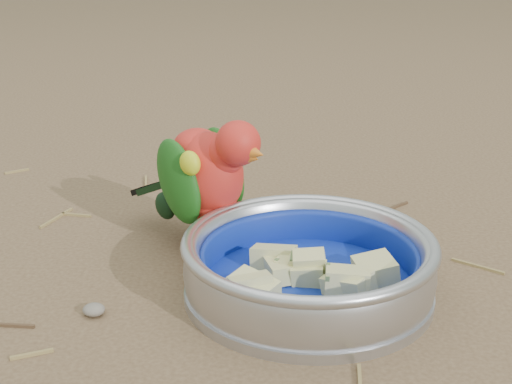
# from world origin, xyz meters

# --- Properties ---
(ground) EXTENTS (60.00, 60.00, 0.00)m
(ground) POSITION_xyz_m (0.00, 0.00, 0.00)
(ground) COLOR brown
(food_bowl) EXTENTS (0.24, 0.24, 0.02)m
(food_bowl) POSITION_xyz_m (0.04, 0.03, 0.01)
(food_bowl) COLOR #B2B2BA
(food_bowl) RESTS_ON ground
(bowl_wall) EXTENTS (0.24, 0.24, 0.04)m
(bowl_wall) POSITION_xyz_m (0.04, 0.03, 0.04)
(bowl_wall) COLOR #B2B2BA
(bowl_wall) RESTS_ON food_bowl
(fruit_wedges) EXTENTS (0.15, 0.15, 0.03)m
(fruit_wedges) POSITION_xyz_m (0.04, 0.03, 0.03)
(fruit_wedges) COLOR #D4CF84
(fruit_wedges) RESTS_ON food_bowl
(lory_parrot) EXTENTS (0.19, 0.19, 0.15)m
(lory_parrot) POSITION_xyz_m (-0.06, 0.14, 0.07)
(lory_parrot) COLOR red
(lory_parrot) RESTS_ON ground
(ground_debris) EXTENTS (0.90, 0.80, 0.01)m
(ground_debris) POSITION_xyz_m (0.05, 0.00, 0.00)
(ground_debris) COLOR olive
(ground_debris) RESTS_ON ground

